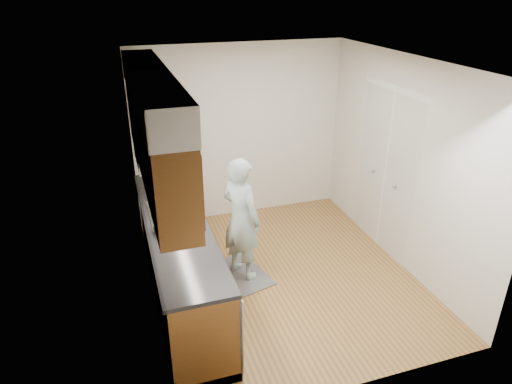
% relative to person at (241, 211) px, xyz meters
% --- Properties ---
extents(floor, '(3.50, 3.50, 0.00)m').
position_rel_person_xyz_m(floor, '(0.45, -0.17, -0.86)').
color(floor, olive).
rests_on(floor, ground).
extents(ceiling, '(3.50, 3.50, 0.00)m').
position_rel_person_xyz_m(ceiling, '(0.45, -0.17, 1.64)').
color(ceiling, white).
rests_on(ceiling, wall_left).
extents(wall_left, '(0.02, 3.50, 2.50)m').
position_rel_person_xyz_m(wall_left, '(-1.05, -0.17, 0.39)').
color(wall_left, beige).
rests_on(wall_left, floor).
extents(wall_right, '(0.02, 3.50, 2.50)m').
position_rel_person_xyz_m(wall_right, '(1.95, -0.17, 0.39)').
color(wall_right, beige).
rests_on(wall_right, floor).
extents(wall_back, '(3.00, 0.02, 2.50)m').
position_rel_person_xyz_m(wall_back, '(0.45, 1.58, 0.39)').
color(wall_back, beige).
rests_on(wall_back, floor).
extents(counter, '(0.64, 2.80, 1.30)m').
position_rel_person_xyz_m(counter, '(-0.75, -0.17, -0.37)').
color(counter, brown).
rests_on(counter, floor).
extents(upper_cabinets, '(0.47, 2.80, 1.21)m').
position_rel_person_xyz_m(upper_cabinets, '(-0.88, -0.12, 1.09)').
color(upper_cabinets, brown).
rests_on(upper_cabinets, wall_left).
extents(closet_door, '(0.02, 1.22, 2.05)m').
position_rel_person_xyz_m(closet_door, '(1.94, 0.13, 0.17)').
color(closet_door, white).
rests_on(closet_door, wall_right).
extents(floor_mat, '(0.66, 0.90, 0.02)m').
position_rel_person_xyz_m(floor_mat, '(0.00, 0.00, -0.85)').
color(floor_mat, slate).
rests_on(floor_mat, floor).
extents(person, '(0.64, 0.71, 1.68)m').
position_rel_person_xyz_m(person, '(0.00, 0.00, 0.00)').
color(person, '#8DA9AC').
rests_on(person, floor_mat).
extents(soap_bottle_a, '(0.12, 0.12, 0.27)m').
position_rel_person_xyz_m(soap_bottle_a, '(-0.79, 0.64, 0.22)').
color(soap_bottle_a, silver).
rests_on(soap_bottle_a, counter).
extents(soap_bottle_b, '(0.11, 0.11, 0.17)m').
position_rel_person_xyz_m(soap_bottle_b, '(-0.64, 0.51, 0.17)').
color(soap_bottle_b, silver).
rests_on(soap_bottle_b, counter).
extents(soap_bottle_c, '(0.16, 0.16, 0.15)m').
position_rel_person_xyz_m(soap_bottle_c, '(-0.73, 0.84, 0.16)').
color(soap_bottle_c, silver).
rests_on(soap_bottle_c, counter).
extents(soda_can, '(0.10, 0.10, 0.13)m').
position_rel_person_xyz_m(soda_can, '(-0.65, 0.43, 0.15)').
color(soda_can, '#B9381F').
rests_on(soda_can, counter).
extents(steel_can, '(0.09, 0.09, 0.13)m').
position_rel_person_xyz_m(steel_can, '(-0.50, 0.44, 0.15)').
color(steel_can, '#A5A5AA').
rests_on(steel_can, counter).
extents(dish_rack, '(0.45, 0.41, 0.06)m').
position_rel_person_xyz_m(dish_rack, '(-0.79, -0.41, 0.11)').
color(dish_rack, black).
rests_on(dish_rack, counter).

